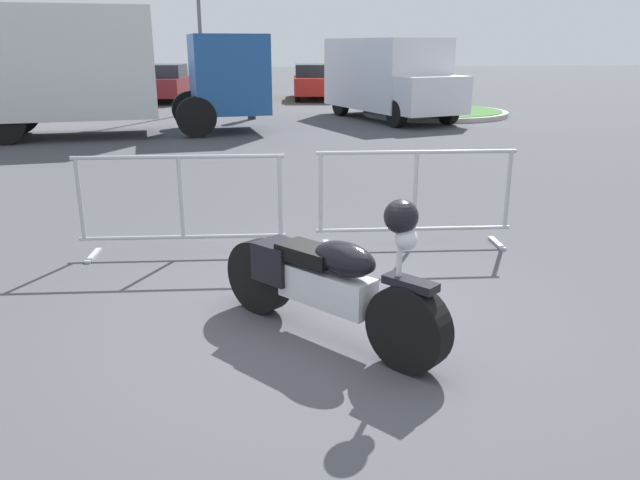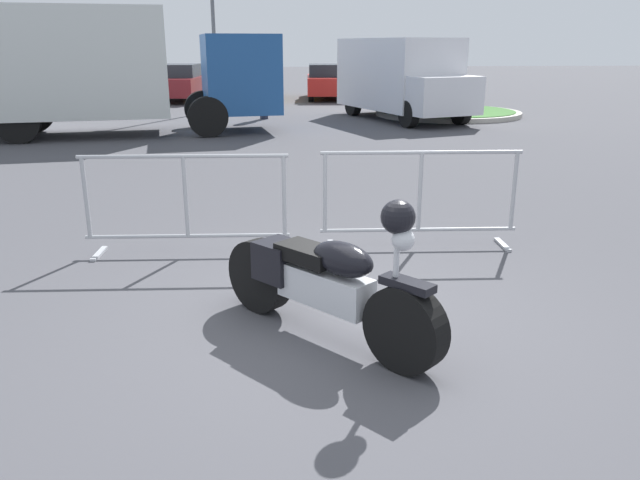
% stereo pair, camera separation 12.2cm
% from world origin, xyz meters
% --- Properties ---
extents(ground_plane, '(120.00, 120.00, 0.00)m').
position_xyz_m(ground_plane, '(0.00, 0.00, 0.00)').
color(ground_plane, '#424247').
extents(motorcycle, '(1.51, 1.69, 1.19)m').
position_xyz_m(motorcycle, '(-0.12, -0.16, 0.45)').
color(motorcycle, black).
rests_on(motorcycle, ground).
extents(crowd_barrier_near, '(2.15, 0.55, 1.07)m').
position_xyz_m(crowd_barrier_near, '(-1.36, 1.94, 0.55)').
color(crowd_barrier_near, '#9EA0A5').
rests_on(crowd_barrier_near, ground).
extents(crowd_barrier_far, '(2.15, 0.55, 1.07)m').
position_xyz_m(crowd_barrier_far, '(1.12, 1.94, 0.55)').
color(crowd_barrier_far, '#9EA0A5').
rests_on(crowd_barrier_far, ground).
extents(box_truck, '(7.95, 3.36, 2.98)m').
position_xyz_m(box_truck, '(-4.40, 11.42, 1.64)').
color(box_truck, silver).
rests_on(box_truck, ground).
extents(delivery_van, '(3.43, 5.36, 2.31)m').
position_xyz_m(delivery_van, '(3.59, 14.10, 1.24)').
color(delivery_van, silver).
rests_on(delivery_van, ground).
extents(parked_car_green, '(2.05, 4.37, 1.44)m').
position_xyz_m(parked_car_green, '(-9.66, 21.06, 0.73)').
color(parked_car_green, '#236B38').
rests_on(parked_car_green, ground).
extents(parked_car_silver, '(2.00, 4.26, 1.40)m').
position_xyz_m(parked_car_silver, '(-6.69, 21.44, 0.71)').
color(parked_car_silver, '#B7BABF').
rests_on(parked_car_silver, ground).
extents(parked_car_maroon, '(2.00, 4.26, 1.41)m').
position_xyz_m(parked_car_maroon, '(-3.72, 21.15, 0.71)').
color(parked_car_maroon, maroon).
rests_on(parked_car_maroon, ground).
extents(parked_car_yellow, '(2.14, 4.55, 1.50)m').
position_xyz_m(parked_car_yellow, '(-0.75, 21.60, 0.76)').
color(parked_car_yellow, yellow).
rests_on(parked_car_yellow, ground).
extents(parked_car_red, '(1.96, 4.17, 1.38)m').
position_xyz_m(parked_car_red, '(2.22, 21.50, 0.70)').
color(parked_car_red, '#B21E19').
rests_on(parked_car_red, ground).
extents(parked_car_black, '(2.09, 4.45, 1.47)m').
position_xyz_m(parked_car_black, '(5.19, 21.07, 0.74)').
color(parked_car_black, black).
rests_on(parked_car_black, ground).
extents(pedestrian, '(0.34, 0.34, 1.69)m').
position_xyz_m(pedestrian, '(-0.45, 14.52, 0.92)').
color(pedestrian, '#262838').
rests_on(pedestrian, ground).
extents(planter_island, '(4.51, 4.51, 0.92)m').
position_xyz_m(planter_island, '(5.40, 15.17, 0.23)').
color(planter_island, '#ADA89E').
rests_on(planter_island, ground).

